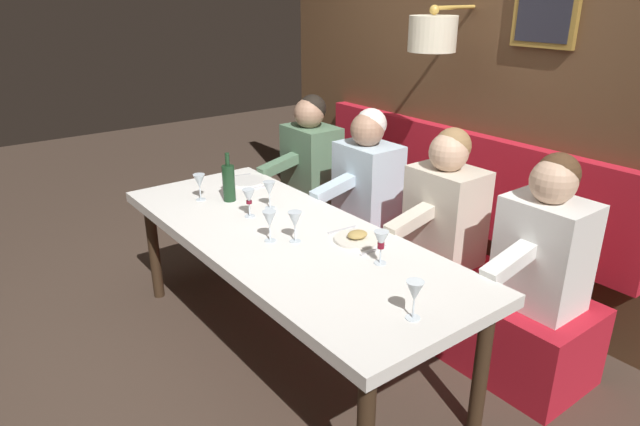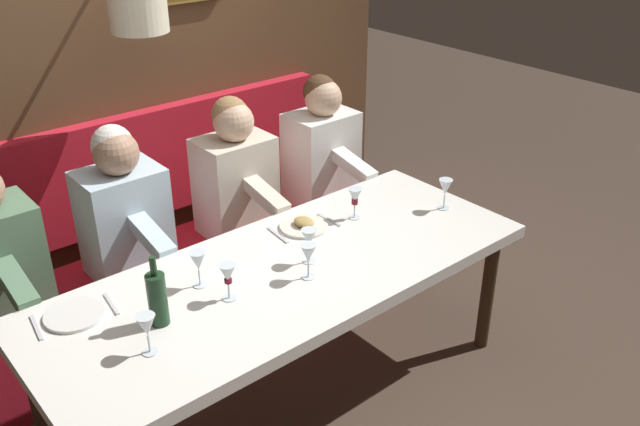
{
  "view_description": "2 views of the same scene",
  "coord_description": "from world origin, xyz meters",
  "px_view_note": "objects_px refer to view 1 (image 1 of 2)",
  "views": [
    {
      "loc": [
        -1.48,
        -2.25,
        1.94
      ],
      "look_at": [
        0.05,
        -0.24,
        0.92
      ],
      "focal_mm": 31.23,
      "sensor_mm": 36.0,
      "label": 1
    },
    {
      "loc": [
        -2.05,
        1.54,
        2.36
      ],
      "look_at": [
        0.05,
        -0.24,
        0.92
      ],
      "focal_mm": 38.36,
      "sensor_mm": 36.0,
      "label": 2
    }
  ],
  "objects_px": {
    "dining_table": "(286,245)",
    "wine_glass_0": "(199,182)",
    "wine_bottle": "(229,182)",
    "wine_glass_3": "(295,220)",
    "diner_middle": "(367,173)",
    "wine_glass_2": "(269,220)",
    "wine_glass_4": "(381,241)",
    "diner_far": "(311,152)",
    "wine_glass_6": "(415,292)",
    "wine_glass_1": "(249,197)",
    "wine_glass_5": "(269,189)",
    "diner_near": "(446,202)",
    "diner_nearest": "(545,238)"
  },
  "relations": [
    {
      "from": "dining_table",
      "to": "wine_glass_0",
      "type": "distance_m",
      "value": 0.77
    },
    {
      "from": "wine_glass_0",
      "to": "wine_bottle",
      "type": "height_order",
      "value": "wine_bottle"
    },
    {
      "from": "dining_table",
      "to": "wine_glass_3",
      "type": "relative_size",
      "value": 13.97
    },
    {
      "from": "diner_middle",
      "to": "wine_glass_3",
      "type": "relative_size",
      "value": 4.82
    },
    {
      "from": "wine_glass_2",
      "to": "wine_glass_4",
      "type": "relative_size",
      "value": 1.0
    },
    {
      "from": "wine_glass_3",
      "to": "wine_glass_4",
      "type": "relative_size",
      "value": 1.0
    },
    {
      "from": "diner_middle",
      "to": "wine_glass_0",
      "type": "xyz_separation_m",
      "value": [
        -1.01,
        0.39,
        0.04
      ]
    },
    {
      "from": "wine_glass_3",
      "to": "wine_glass_4",
      "type": "distance_m",
      "value": 0.48
    },
    {
      "from": "dining_table",
      "to": "wine_glass_0",
      "type": "height_order",
      "value": "wine_glass_0"
    },
    {
      "from": "diner_far",
      "to": "wine_glass_0",
      "type": "distance_m",
      "value": 1.04
    },
    {
      "from": "wine_glass_0",
      "to": "wine_bottle",
      "type": "bearing_deg",
      "value": -40.45
    },
    {
      "from": "dining_table",
      "to": "wine_glass_6",
      "type": "relative_size",
      "value": 13.97
    },
    {
      "from": "wine_glass_1",
      "to": "wine_glass_5",
      "type": "xyz_separation_m",
      "value": [
        0.16,
        0.04,
        0.0
      ]
    },
    {
      "from": "wine_glass_0",
      "to": "wine_glass_6",
      "type": "xyz_separation_m",
      "value": [
        0.07,
        -1.72,
        0.0
      ]
    },
    {
      "from": "wine_glass_1",
      "to": "wine_glass_6",
      "type": "bearing_deg",
      "value": -91.42
    },
    {
      "from": "diner_near",
      "to": "wine_glass_3",
      "type": "height_order",
      "value": "diner_near"
    },
    {
      "from": "wine_glass_1",
      "to": "wine_glass_4",
      "type": "xyz_separation_m",
      "value": [
        0.19,
        -0.88,
        -0.0
      ]
    },
    {
      "from": "wine_glass_4",
      "to": "diner_near",
      "type": "bearing_deg",
      "value": 17.7
    },
    {
      "from": "dining_table",
      "to": "wine_glass_1",
      "type": "relative_size",
      "value": 13.97
    },
    {
      "from": "wine_glass_0",
      "to": "wine_glass_1",
      "type": "distance_m",
      "value": 0.43
    },
    {
      "from": "wine_glass_1",
      "to": "wine_glass_2",
      "type": "height_order",
      "value": "same"
    },
    {
      "from": "wine_glass_4",
      "to": "wine_glass_2",
      "type": "bearing_deg",
      "value": 117.69
    },
    {
      "from": "wine_glass_3",
      "to": "wine_glass_4",
      "type": "xyz_separation_m",
      "value": [
        0.18,
        -0.44,
        -0.0
      ]
    },
    {
      "from": "wine_glass_2",
      "to": "wine_glass_1",
      "type": "bearing_deg",
      "value": 76.11
    },
    {
      "from": "diner_middle",
      "to": "wine_glass_3",
      "type": "bearing_deg",
      "value": -153.11
    },
    {
      "from": "wine_glass_3",
      "to": "wine_glass_6",
      "type": "relative_size",
      "value": 1.0
    },
    {
      "from": "diner_nearest",
      "to": "diner_middle",
      "type": "xyz_separation_m",
      "value": [
        0.0,
        1.3,
        0.0
      ]
    },
    {
      "from": "wine_glass_0",
      "to": "dining_table",
      "type": "bearing_deg",
      "value": -80.0
    },
    {
      "from": "wine_glass_0",
      "to": "wine_glass_3",
      "type": "height_order",
      "value": "same"
    },
    {
      "from": "dining_table",
      "to": "diner_far",
      "type": "bearing_deg",
      "value": 47.7
    },
    {
      "from": "wine_bottle",
      "to": "dining_table",
      "type": "bearing_deg",
      "value": -90.68
    },
    {
      "from": "wine_glass_1",
      "to": "wine_bottle",
      "type": "xyz_separation_m",
      "value": [
        0.04,
        0.3,
        0.0
      ]
    },
    {
      "from": "wine_glass_5",
      "to": "dining_table",
      "type": "bearing_deg",
      "value": -110.3
    },
    {
      "from": "diner_middle",
      "to": "dining_table",
      "type": "bearing_deg",
      "value": -158.87
    },
    {
      "from": "diner_far",
      "to": "wine_bottle",
      "type": "distance_m",
      "value": 0.94
    },
    {
      "from": "diner_nearest",
      "to": "wine_glass_4",
      "type": "distance_m",
      "value": 0.82
    },
    {
      "from": "diner_nearest",
      "to": "wine_glass_6",
      "type": "height_order",
      "value": "diner_nearest"
    },
    {
      "from": "diner_nearest",
      "to": "diner_far",
      "type": "distance_m",
      "value": 1.92
    },
    {
      "from": "wine_glass_6",
      "to": "wine_glass_4",
      "type": "bearing_deg",
      "value": 62.39
    },
    {
      "from": "diner_nearest",
      "to": "wine_glass_1",
      "type": "relative_size",
      "value": 4.82
    },
    {
      "from": "wine_glass_1",
      "to": "wine_glass_2",
      "type": "relative_size",
      "value": 1.0
    },
    {
      "from": "diner_far",
      "to": "wine_glass_4",
      "type": "distance_m",
      "value": 1.69
    },
    {
      "from": "wine_glass_4",
      "to": "wine_bottle",
      "type": "bearing_deg",
      "value": 97.47
    },
    {
      "from": "diner_far",
      "to": "wine_glass_2",
      "type": "height_order",
      "value": "diner_far"
    },
    {
      "from": "wine_glass_6",
      "to": "wine_glass_3",
      "type": "bearing_deg",
      "value": 87.14
    },
    {
      "from": "wine_glass_6",
      "to": "dining_table",
      "type": "bearing_deg",
      "value": 86.47
    },
    {
      "from": "diner_nearest",
      "to": "wine_bottle",
      "type": "distance_m",
      "value": 1.8
    },
    {
      "from": "wine_glass_0",
      "to": "wine_glass_1",
      "type": "height_order",
      "value": "same"
    },
    {
      "from": "diner_nearest",
      "to": "wine_glass_2",
      "type": "relative_size",
      "value": 4.82
    },
    {
      "from": "diner_near",
      "to": "wine_glass_6",
      "type": "xyz_separation_m",
      "value": [
        -0.94,
        -0.65,
        0.04
      ]
    }
  ]
}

